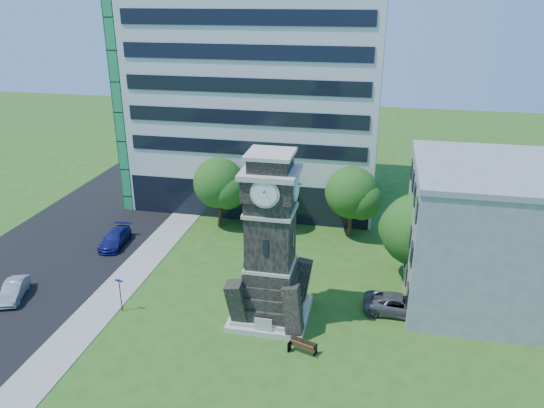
% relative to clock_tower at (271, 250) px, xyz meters
% --- Properties ---
extents(ground, '(160.00, 160.00, 0.00)m').
position_rel_clock_tower_xyz_m(ground, '(-3.00, -2.00, -5.28)').
color(ground, '#255518').
rests_on(ground, ground).
extents(sidewalk, '(3.00, 70.00, 0.06)m').
position_rel_clock_tower_xyz_m(sidewalk, '(-12.50, 3.00, -5.25)').
color(sidewalk, gray).
rests_on(sidewalk, ground).
extents(street, '(14.00, 80.00, 0.02)m').
position_rel_clock_tower_xyz_m(street, '(-21.00, 3.00, -5.27)').
color(street, black).
rests_on(street, ground).
extents(clock_tower, '(5.40, 5.40, 12.22)m').
position_rel_clock_tower_xyz_m(clock_tower, '(0.00, 0.00, 0.00)').
color(clock_tower, beige).
rests_on(clock_tower, ground).
extents(office_tall, '(26.20, 15.11, 28.60)m').
position_rel_clock_tower_xyz_m(office_tall, '(-6.20, 23.84, 8.94)').
color(office_tall, silver).
rests_on(office_tall, ground).
extents(office_low, '(15.20, 12.20, 10.40)m').
position_rel_clock_tower_xyz_m(office_low, '(16.97, 6.00, -0.07)').
color(office_low, '#9B9EA1').
rests_on(office_low, ground).
extents(car_street_mid, '(2.57, 4.13, 1.28)m').
position_rel_clock_tower_xyz_m(car_street_mid, '(-19.59, -1.65, -4.64)').
color(car_street_mid, '#909397').
rests_on(car_street_mid, ground).
extents(car_street_north, '(2.40, 4.86, 1.36)m').
position_rel_clock_tower_xyz_m(car_street_north, '(-16.36, 8.28, -4.60)').
color(car_street_north, navy).
rests_on(car_street_north, ground).
extents(car_east_lot, '(5.16, 2.48, 1.42)m').
position_rel_clock_tower_xyz_m(car_east_lot, '(9.01, 2.21, -4.57)').
color(car_east_lot, '#535358').
rests_on(car_east_lot, ground).
extents(park_bench, '(1.80, 0.48, 0.93)m').
position_rel_clock_tower_xyz_m(park_bench, '(2.88, -3.66, -4.79)').
color(park_bench, black).
rests_on(park_bench, ground).
extents(street_sign, '(0.64, 0.06, 2.66)m').
position_rel_clock_tower_xyz_m(street_sign, '(-10.75, -1.62, -3.62)').
color(street_sign, black).
rests_on(street_sign, ground).
extents(tree_nw, '(5.43, 4.93, 6.98)m').
position_rel_clock_tower_xyz_m(tree_nw, '(-8.15, 14.54, -0.95)').
color(tree_nw, '#332114').
rests_on(tree_nw, ground).
extents(tree_nc, '(5.27, 4.79, 6.40)m').
position_rel_clock_tower_xyz_m(tree_nc, '(-3.51, 15.15, -1.44)').
color(tree_nc, '#332114').
rests_on(tree_nc, ground).
extents(tree_ne, '(5.38, 4.89, 6.89)m').
position_rel_clock_tower_xyz_m(tree_ne, '(4.64, 14.67, -1.01)').
color(tree_ne, '#332114').
rests_on(tree_ne, ground).
extents(tree_east, '(6.28, 5.71, 7.43)m').
position_rel_clock_tower_xyz_m(tree_east, '(10.23, 7.03, -0.89)').
color(tree_east, '#332114').
rests_on(tree_east, ground).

